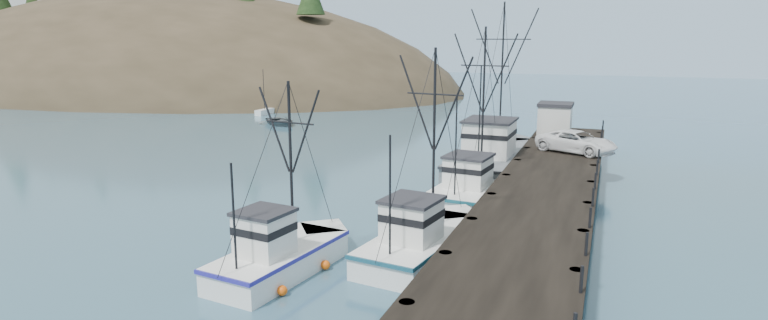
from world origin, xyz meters
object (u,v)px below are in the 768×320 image
trawler_far (475,187)px  work_vessel (495,158)px  trawler_near (424,239)px  pickup_truck (577,142)px  pier_shed (555,118)px  motorboat (280,125)px  pier (547,183)px  trawler_mid (283,255)px

trawler_far → work_vessel: (-0.26, 8.22, 0.41)m
trawler_near → pickup_truck: bearing=73.2°
work_vessel → pier_shed: 10.07m
motorboat → pier_shed: bearing=-66.1°
pier → trawler_near: (-4.84, -10.59, -0.87)m
trawler_far → pier_shed: bearing=78.7°
trawler_mid → work_vessel: size_ratio=0.56×
trawler_far → pier_shed: (3.46, 17.32, 2.60)m
trawler_near → trawler_far: trawler_far is taller
pier_shed → pickup_truck: pier_shed is taller
trawler_mid → trawler_far: bearing=70.2°
trawler_near → trawler_mid: (-5.50, -4.37, -0.00)m
motorboat → pickup_truck: bearing=-78.0°
trawler_mid → work_vessel: (5.37, 23.86, 0.41)m
pier → trawler_near: bearing=-114.6°
motorboat → trawler_mid: bearing=-112.9°
work_vessel → pickup_truck: work_vessel is taller
trawler_near → motorboat: bearing=129.3°
pier → trawler_far: trawler_far is taller
pier → trawler_far: (-4.71, 0.68, -0.87)m
pier_shed → trawler_near: bearing=-97.1°
trawler_near → pier_shed: trawler_near is taller
trawler_mid → trawler_far: trawler_far is taller
trawler_mid → trawler_far: size_ratio=0.78×
pickup_truck → pier_shed: bearing=40.1°
trawler_near → pier_shed: 28.93m
trawler_mid → pier: bearing=55.3°
trawler_far → pier_shed: trawler_far is taller
trawler_near → motorboat: 46.45m
trawler_mid → pier_shed: bearing=74.6°
trawler_mid → pier_shed: (9.09, 32.96, 2.60)m
pier → trawler_near: size_ratio=4.16×
trawler_mid → pickup_truck: (11.51, 24.20, 2.02)m
pickup_truck → work_vessel: bearing=117.9°
pier → work_vessel: size_ratio=2.67×
pier → motorboat: bearing=143.5°
trawler_far → pier: bearing=-8.2°
trawler_mid → motorboat: trawler_mid is taller
trawler_far → pickup_truck: (5.87, 8.56, 2.01)m
trawler_near → trawler_far: (0.13, 11.27, 0.00)m
pier → motorboat: pier is taller
trawler_near → trawler_mid: bearing=-141.6°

